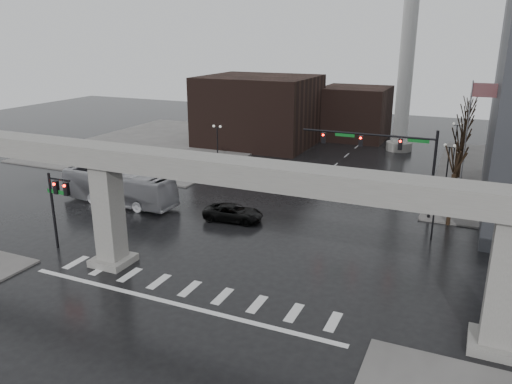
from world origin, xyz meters
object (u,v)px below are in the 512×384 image
pickup_truck (233,213)px  far_car (290,178)px  signal_mast_arm (390,151)px  city_bus (119,187)px

pickup_truck → far_car: size_ratio=1.23×
signal_mast_arm → far_car: 13.47m
city_bus → signal_mast_arm: bearing=-69.3°
signal_mast_arm → city_bus: signal_mast_arm is taller
signal_mast_arm → pickup_truck: 15.02m
signal_mast_arm → pickup_truck: size_ratio=2.30×
city_bus → pickup_truck: bearing=-85.7°
signal_mast_arm → pickup_truck: bearing=-147.9°
pickup_truck → city_bus: 12.24m
pickup_truck → far_car: bearing=-10.5°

